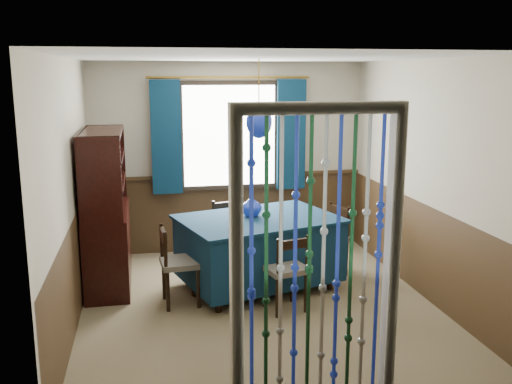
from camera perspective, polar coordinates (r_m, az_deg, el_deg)
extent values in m
plane|color=brown|center=(6.01, 0.27, -11.27)|extent=(4.00, 4.00, 0.00)
plane|color=silver|center=(5.53, 0.30, 13.32)|extent=(4.00, 4.00, 0.00)
plane|color=#B7AE96|center=(7.58, -2.72, 3.43)|extent=(3.60, 0.00, 3.60)
plane|color=#B7AE96|center=(3.75, 6.36, -5.40)|extent=(3.60, 0.00, 3.60)
plane|color=#B7AE96|center=(5.57, -18.18, -0.22)|extent=(0.00, 4.00, 4.00)
plane|color=#B7AE96|center=(6.24, 16.71, 1.11)|extent=(0.00, 4.00, 4.00)
plane|color=#3B2916|center=(7.71, -2.65, -2.11)|extent=(3.60, 0.00, 3.60)
plane|color=#3B2916|center=(4.05, 6.04, -15.52)|extent=(3.60, 0.00, 3.60)
plane|color=#3B2916|center=(5.77, -17.55, -7.52)|extent=(0.00, 4.00, 4.00)
plane|color=#3B2916|center=(6.41, 16.20, -5.49)|extent=(0.00, 4.00, 4.00)
cube|color=black|center=(7.49, -2.68, 5.64)|extent=(1.32, 0.12, 1.42)
cube|color=#0C273E|center=(6.34, 0.27, -5.70)|extent=(1.85, 1.50, 0.65)
cube|color=#0C273E|center=(6.24, 0.28, -2.71)|extent=(1.92, 1.57, 0.03)
cylinder|color=black|center=(5.84, -3.78, -11.24)|extent=(0.07, 0.07, 0.14)
cylinder|color=black|center=(6.46, 7.39, -9.01)|extent=(0.07, 0.07, 0.14)
cylinder|color=black|center=(6.56, -6.73, -8.65)|extent=(0.07, 0.07, 0.14)
cylinder|color=black|center=(7.11, 3.56, -6.94)|extent=(0.07, 0.07, 0.14)
cylinder|color=black|center=(5.66, 2.16, -10.53)|extent=(0.04, 0.04, 0.41)
cylinder|color=black|center=(5.80, 5.01, -10.01)|extent=(0.04, 0.04, 0.41)
cylinder|color=black|center=(5.91, 0.85, -9.53)|extent=(0.04, 0.04, 0.41)
cylinder|color=black|center=(6.04, 3.61, -9.06)|extent=(0.04, 0.04, 0.41)
cube|color=#5B5549|center=(5.77, 2.93, -7.65)|extent=(0.47, 0.46, 0.05)
cube|color=black|center=(5.54, 3.72, -5.24)|extent=(0.34, 0.12, 0.09)
cylinder|color=black|center=(5.51, 2.24, -6.70)|extent=(0.04, 0.04, 0.40)
cylinder|color=black|center=(5.65, 5.14, -6.26)|extent=(0.04, 0.04, 0.40)
cylinder|color=black|center=(7.16, -1.68, -5.58)|extent=(0.04, 0.04, 0.43)
cylinder|color=black|center=(7.02, -4.16, -5.96)|extent=(0.04, 0.04, 0.43)
cylinder|color=black|center=(6.89, -0.47, -6.28)|extent=(0.04, 0.04, 0.43)
cylinder|color=black|center=(6.75, -3.03, -6.70)|extent=(0.04, 0.04, 0.43)
cube|color=#5B5549|center=(6.88, -2.35, -4.20)|extent=(0.52, 0.51, 0.06)
cube|color=black|center=(6.95, -2.99, -1.37)|extent=(0.35, 0.15, 0.10)
cylinder|color=black|center=(7.05, -1.74, -2.28)|extent=(0.04, 0.04, 0.42)
cylinder|color=black|center=(6.91, -4.25, -2.60)|extent=(0.04, 0.04, 0.42)
cylinder|color=black|center=(6.17, -9.18, -8.70)|extent=(0.04, 0.04, 0.42)
cylinder|color=black|center=(5.86, -8.80, -9.81)|extent=(0.04, 0.04, 0.42)
cylinder|color=black|center=(6.20, -6.30, -8.49)|extent=(0.04, 0.04, 0.42)
cylinder|color=black|center=(5.90, -5.76, -9.57)|extent=(0.04, 0.04, 0.42)
cube|color=#5B5549|center=(5.95, -7.57, -6.99)|extent=(0.42, 0.44, 0.06)
cube|color=black|center=(5.84, -9.27, -4.25)|extent=(0.07, 0.35, 0.09)
cylinder|color=black|center=(6.03, -9.41, -5.02)|extent=(0.04, 0.04, 0.41)
cylinder|color=black|center=(5.72, -9.03, -5.95)|extent=(0.04, 0.04, 0.41)
cylinder|color=black|center=(6.86, 9.01, -6.54)|extent=(0.04, 0.04, 0.42)
cylinder|color=black|center=(7.11, 7.30, -5.85)|extent=(0.04, 0.04, 0.42)
cylinder|color=black|center=(6.68, 6.94, -7.01)|extent=(0.04, 0.04, 0.42)
cylinder|color=black|center=(6.93, 5.26, -6.27)|extent=(0.04, 0.04, 0.42)
cube|color=#5B5549|center=(6.82, 7.18, -4.52)|extent=(0.51, 0.52, 0.06)
cube|color=black|center=(6.84, 8.34, -1.83)|extent=(0.16, 0.34, 0.09)
cylinder|color=black|center=(6.75, 9.19, -3.19)|extent=(0.04, 0.04, 0.41)
cylinder|color=black|center=(7.00, 7.46, -2.60)|extent=(0.04, 0.04, 0.41)
cube|color=black|center=(6.66, -14.54, -5.30)|extent=(0.47, 1.34, 0.88)
cube|color=black|center=(5.83, -15.32, 1.10)|extent=(0.41, 0.05, 0.88)
cube|color=black|center=(7.09, -14.62, 2.99)|extent=(0.41, 0.05, 0.88)
cube|color=black|center=(6.41, -15.13, 5.82)|extent=(0.42, 1.34, 0.04)
cube|color=black|center=(6.48, -16.80, 2.06)|extent=(0.04, 1.32, 0.88)
cube|color=black|center=(6.48, -14.61, 1.03)|extent=(0.37, 1.26, 0.02)
cube|color=black|center=(6.44, -14.74, 3.55)|extent=(0.37, 1.26, 0.02)
cylinder|color=olive|center=(6.04, 0.29, 10.10)|extent=(0.01, 0.01, 0.65)
ellipsoid|color=#172CA0|center=(6.06, 0.29, 7.01)|extent=(0.28, 0.28, 0.34)
cylinder|color=olive|center=(6.05, 0.29, 8.62)|extent=(0.09, 0.09, 0.03)
imported|color=#172CA0|center=(6.28, -0.46, -1.45)|extent=(0.26, 0.26, 0.22)
imported|color=beige|center=(6.18, -14.60, 0.86)|extent=(0.23, 0.23, 0.05)
imported|color=beige|center=(6.85, -14.20, -0.14)|extent=(0.26, 0.26, 0.21)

